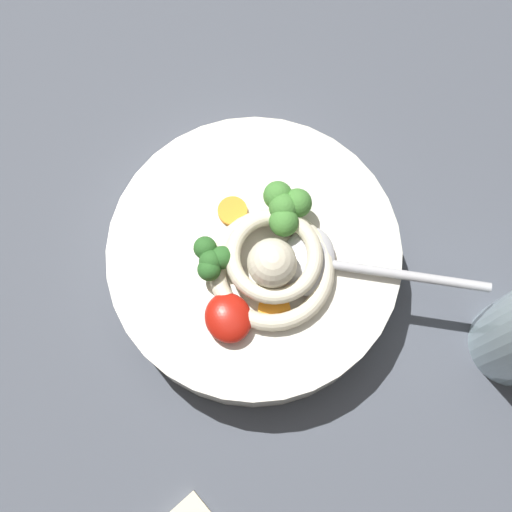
% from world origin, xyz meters
% --- Properties ---
extents(table_slab, '(1.26, 1.26, 0.03)m').
position_xyz_m(table_slab, '(0.00, 0.00, 0.01)').
color(table_slab, '#474C56').
rests_on(table_slab, ground).
extents(soup_bowl, '(0.25, 0.25, 0.06)m').
position_xyz_m(soup_bowl, '(-0.00, 0.02, 0.05)').
color(soup_bowl, silver).
rests_on(soup_bowl, table_slab).
extents(noodle_pile, '(0.11, 0.11, 0.05)m').
position_xyz_m(noodle_pile, '(-0.02, 0.01, 0.10)').
color(noodle_pile, beige).
rests_on(noodle_pile, soup_bowl).
extents(soup_spoon, '(0.12, 0.17, 0.02)m').
position_xyz_m(soup_spoon, '(-0.03, -0.03, 0.09)').
color(soup_spoon, '#B7B7BC').
rests_on(soup_spoon, soup_bowl).
extents(chili_sauce_dollop, '(0.04, 0.04, 0.02)m').
position_xyz_m(chili_sauce_dollop, '(-0.05, 0.06, 0.09)').
color(chili_sauce_dollop, '#B2190F').
rests_on(chili_sauce_dollop, soup_bowl).
extents(broccoli_floret_far, '(0.05, 0.04, 0.04)m').
position_xyz_m(broccoli_floret_far, '(0.02, -0.01, 0.11)').
color(broccoli_floret_far, '#7A9E60').
rests_on(broccoli_floret_far, soup_bowl).
extents(broccoli_floret_rear, '(0.04, 0.03, 0.03)m').
position_xyz_m(broccoli_floret_rear, '(0.00, 0.06, 0.10)').
color(broccoli_floret_rear, '#7A9E60').
rests_on(broccoli_floret_rear, soup_bowl).
extents(carrot_slice_left, '(0.03, 0.03, 0.00)m').
position_xyz_m(carrot_slice_left, '(-0.05, 0.03, 0.08)').
color(carrot_slice_left, orange).
rests_on(carrot_slice_left, soup_bowl).
extents(carrot_slice_beside_noodles, '(0.03, 0.03, 0.01)m').
position_xyz_m(carrot_slice_beside_noodles, '(0.04, 0.03, 0.08)').
color(carrot_slice_beside_noodles, orange).
rests_on(carrot_slice_beside_noodles, soup_bowl).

